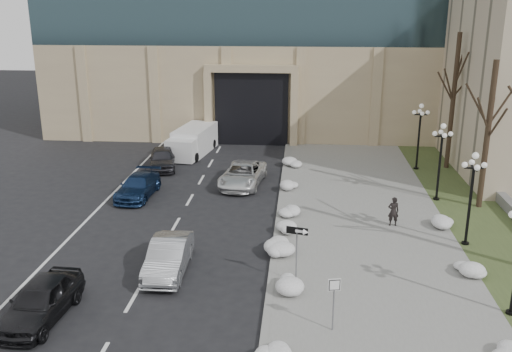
% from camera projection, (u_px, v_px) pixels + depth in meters
% --- Properties ---
extents(sidewalk, '(9.00, 40.00, 0.12)m').
position_uv_depth(sidewalk, '(363.00, 230.00, 29.82)').
color(sidewalk, gray).
rests_on(sidewalk, ground).
extents(curb, '(0.30, 40.00, 0.14)m').
position_uv_depth(curb, '(278.00, 227.00, 30.17)').
color(curb, gray).
rests_on(curb, ground).
extents(grass_strip, '(4.00, 40.00, 0.10)m').
position_uv_depth(grass_strip, '(491.00, 234.00, 29.31)').
color(grass_strip, '#3C4B25').
rests_on(grass_strip, ground).
extents(car_a, '(2.12, 4.64, 1.54)m').
position_uv_depth(car_a, '(41.00, 301.00, 21.43)').
color(car_a, black).
rests_on(car_a, ground).
extents(car_b, '(1.69, 4.56, 1.49)m').
position_uv_depth(car_b, '(168.00, 257.00, 25.15)').
color(car_b, '#9B9EA2').
rests_on(car_b, ground).
extents(car_c, '(2.13, 4.72, 1.34)m').
position_uv_depth(car_c, '(138.00, 186.00, 34.80)').
color(car_c, navy).
rests_on(car_c, ground).
extents(car_d, '(3.03, 5.50, 1.46)m').
position_uv_depth(car_d, '(243.00, 174.00, 36.92)').
color(car_d, silver).
rests_on(car_d, ground).
extents(car_e, '(2.69, 4.69, 1.50)m').
position_uv_depth(car_e, '(162.00, 158.00, 40.58)').
color(car_e, '#333238').
rests_on(car_e, ground).
extents(pedestrian, '(0.60, 0.41, 1.59)m').
position_uv_depth(pedestrian, '(393.00, 211.00, 30.00)').
color(pedestrian, black).
rests_on(pedestrian, sidewalk).
extents(box_truck, '(3.08, 6.58, 2.01)m').
position_uv_depth(box_truck, '(193.00, 142.00, 44.39)').
color(box_truck, silver).
rests_on(box_truck, ground).
extents(one_way_sign, '(0.96, 0.41, 2.60)m').
position_uv_depth(one_way_sign, '(301.00, 238.00, 23.61)').
color(one_way_sign, slate).
rests_on(one_way_sign, ground).
extents(keep_sign, '(0.47, 0.13, 2.18)m').
position_uv_depth(keep_sign, '(334.00, 293.00, 20.27)').
color(keep_sign, slate).
rests_on(keep_sign, ground).
extents(snow_clump_b, '(1.10, 1.60, 0.36)m').
position_uv_depth(snow_clump_b, '(272.00, 350.00, 19.24)').
color(snow_clump_b, white).
rests_on(snow_clump_b, sidewalk).
extents(snow_clump_c, '(1.10, 1.60, 0.36)m').
position_uv_depth(snow_clump_c, '(284.00, 288.00, 23.33)').
color(snow_clump_c, white).
rests_on(snow_clump_c, sidewalk).
extents(snow_clump_d, '(1.10, 1.60, 0.36)m').
position_uv_depth(snow_clump_d, '(280.00, 243.00, 27.62)').
color(snow_clump_d, white).
rests_on(snow_clump_d, sidewalk).
extents(snow_clump_e, '(1.10, 1.60, 0.36)m').
position_uv_depth(snow_clump_e, '(290.00, 211.00, 31.82)').
color(snow_clump_e, white).
rests_on(snow_clump_e, sidewalk).
extents(snow_clump_f, '(1.10, 1.60, 0.36)m').
position_uv_depth(snow_clump_f, '(292.00, 186.00, 36.09)').
color(snow_clump_f, white).
rests_on(snow_clump_f, sidewalk).
extents(snow_clump_g, '(1.10, 1.60, 0.36)m').
position_uv_depth(snow_clump_g, '(291.00, 164.00, 40.76)').
color(snow_clump_g, white).
rests_on(snow_clump_g, sidewalk).
extents(snow_clump_i, '(1.10, 1.60, 0.36)m').
position_uv_depth(snow_clump_i, '(465.00, 271.00, 24.83)').
color(snow_clump_i, white).
rests_on(snow_clump_i, sidewalk).
extents(snow_clump_j, '(1.10, 1.60, 0.36)m').
position_uv_depth(snow_clump_j, '(443.00, 223.00, 30.13)').
color(snow_clump_j, white).
rests_on(snow_clump_j, sidewalk).
extents(snow_clump_k, '(1.10, 1.60, 0.36)m').
position_uv_depth(snow_clump_k, '(274.00, 250.00, 26.81)').
color(snow_clump_k, white).
rests_on(snow_clump_k, sidewalk).
extents(snow_clump_l, '(1.10, 1.60, 0.36)m').
position_uv_depth(snow_clump_l, '(281.00, 229.00, 29.36)').
color(snow_clump_l, white).
rests_on(snow_clump_l, sidewalk).
extents(lamppost_b, '(1.18, 1.18, 4.76)m').
position_uv_depth(lamppost_b, '(472.00, 187.00, 27.12)').
color(lamppost_b, black).
rests_on(lamppost_b, ground).
extents(lamppost_c, '(1.18, 1.18, 4.76)m').
position_uv_depth(lamppost_c, '(441.00, 152.00, 33.30)').
color(lamppost_c, black).
rests_on(lamppost_c, ground).
extents(lamppost_d, '(1.18, 1.18, 4.76)m').
position_uv_depth(lamppost_d, '(420.00, 128.00, 39.49)').
color(lamppost_d, black).
rests_on(lamppost_d, ground).
extents(tree_mid, '(3.20, 3.20, 8.50)m').
position_uv_depth(tree_mid, '(490.00, 115.00, 31.45)').
color(tree_mid, black).
rests_on(tree_mid, ground).
extents(tree_far, '(3.20, 3.20, 9.50)m').
position_uv_depth(tree_far, '(455.00, 83.00, 38.87)').
color(tree_far, black).
rests_on(tree_far, ground).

